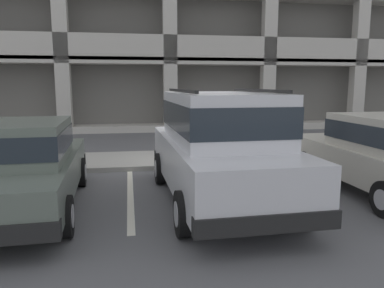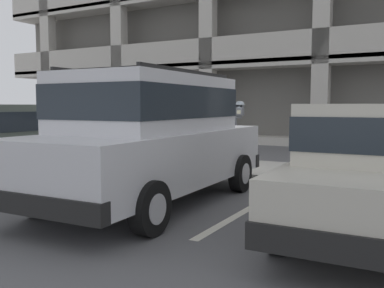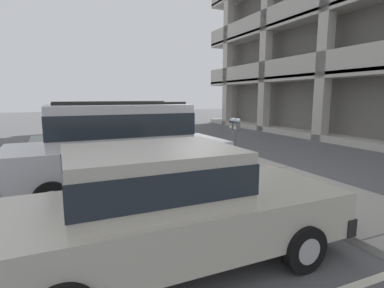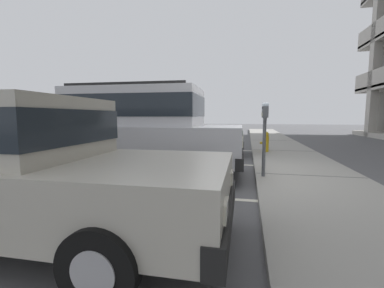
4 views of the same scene
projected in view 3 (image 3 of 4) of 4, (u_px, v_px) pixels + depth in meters
name	position (u px, v px, depth m)	size (l,w,h in m)	color
ground_plane	(217.00, 181.00, 7.84)	(80.00, 80.00, 0.10)	#565659
sidewalk	(258.00, 172.00, 8.33)	(40.00, 2.20, 0.12)	#9E9B93
parking_stall_lines	(190.00, 206.00, 5.90)	(12.34, 4.80, 0.01)	silver
silver_suv	(120.00, 145.00, 6.64)	(2.11, 4.83, 2.03)	silver
red_sedan	(102.00, 138.00, 9.73)	(1.97, 4.55, 1.54)	#5B665B
dark_hatchback	(168.00, 204.00, 3.75)	(1.89, 4.50, 1.54)	beige
parking_meter_near	(235.00, 133.00, 7.54)	(0.35, 0.12, 1.49)	#595B60
fire_hydrant	(188.00, 142.00, 11.25)	(0.30, 0.30, 0.70)	gold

